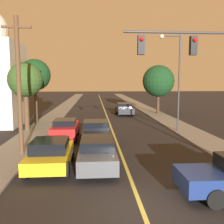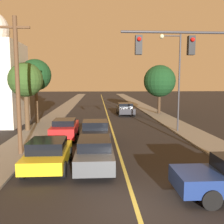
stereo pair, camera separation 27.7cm
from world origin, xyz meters
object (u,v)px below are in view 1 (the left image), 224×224
Objects in this scene: car_near_lane_second at (96,131)px; utility_pole_left at (19,84)px; car_outer_lane_second at (65,129)px; streetlamp_right at (175,71)px; traffic_signal_mast at (202,67)px; tree_left_near at (35,75)px; car_far_oncoming at (124,109)px; tree_right_near at (158,81)px; car_near_lane_front at (97,152)px; tree_left_far at (25,80)px; car_outer_lane_front at (51,154)px.

utility_pole_left reaches higher than car_near_lane_second.
streetlamp_right reaches higher than car_outer_lane_second.
car_near_lane_second is 0.61× the size of traffic_signal_mast.
streetlamp_right is 1.26× the size of tree_left_near.
car_far_oncoming is 5.66m from tree_right_near.
car_near_lane_second is at bearing -53.44° from tree_left_near.
tree_left_far is (-5.81, 9.25, 3.56)m from car_near_lane_front.
traffic_signal_mast reaches higher than car_far_oncoming.
car_far_oncoming is 0.78× the size of tree_left_far.
car_near_lane_front is at bearing -112.56° from tree_right_near.
car_outer_lane_second is (-0.00, 6.42, 0.02)m from car_outer_lane_front.
tree_right_near is (3.01, 19.71, -0.65)m from traffic_signal_mast.
tree_right_near is (12.45, 17.48, 0.18)m from utility_pole_left.
tree_left_near is (-9.61, -6.43, 4.08)m from car_far_oncoming.
car_near_lane_second is 0.52× the size of streetlamp_right.
streetlamp_right is at bearing -20.80° from tree_left_near.
car_near_lane_front is at bearing -57.85° from tree_left_far.
traffic_signal_mast reaches higher than car_near_lane_second.
tree_left_near is (-12.40, 4.71, -0.27)m from streetlamp_right.
car_outer_lane_front is at bearing -113.58° from car_near_lane_second.
car_near_lane_second is (-0.00, 4.99, 0.03)m from car_near_lane_front.
car_near_lane_front is at bearing 179.27° from traffic_signal_mast.
car_near_lane_front is at bearing 79.06° from car_far_oncoming.
car_near_lane_second is 8.32m from traffic_signal_mast.
streetlamp_right is 12.41m from tree_left_far.
car_far_oncoming is at bearing -176.20° from tree_right_near.
tree_left_near is at bearing 118.49° from car_outer_lane_second.
utility_pole_left reaches higher than tree_right_near.
car_outer_lane_second reaches higher than car_near_lane_front.
streetlamp_right reaches higher than car_outer_lane_front.
car_far_oncoming is at bearing 33.79° from tree_left_near.
car_outer_lane_second is at bearing -167.41° from streetlamp_right.
streetlamp_right is at bearing 51.50° from car_near_lane_front.
car_outer_lane_second is at bearing 109.85° from car_near_lane_front.
tree_right_near reaches higher than car_near_lane_front.
car_near_lane_front is 11.49m from tree_left_far.
car_far_oncoming reaches higher than car_outer_lane_second.
car_outer_lane_second is 10.58m from traffic_signal_mast.
car_near_lane_front is 1.06× the size of car_far_oncoming.
car_outer_lane_front is at bearing -136.35° from streetlamp_right.
car_far_oncoming is at bearing 75.40° from car_near_lane_second.
tree_left_near is at bearing 114.46° from car_near_lane_front.
traffic_signal_mast is (5.15, -5.06, 4.14)m from car_near_lane_second.
car_outer_lane_front is at bearing -90.00° from car_outer_lane_second.
streetlamp_right is 1.27× the size of tree_right_near.
traffic_signal_mast is at bearing -0.73° from car_near_lane_front.
car_near_lane_front is 19.71m from car_far_oncoming.
tree_left_far is at bearing 122.15° from car_near_lane_front.
tree_right_near is at bearing 25.61° from tree_left_near.
car_outer_lane_second is 0.94× the size of car_far_oncoming.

